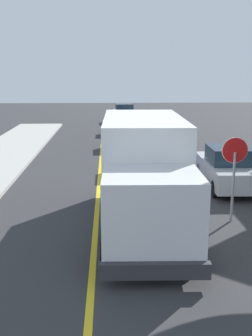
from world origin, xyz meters
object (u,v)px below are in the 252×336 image
at_px(parked_car_mid, 131,135).
at_px(parked_car_furthest, 124,113).
at_px(parked_car_near, 145,154).
at_px(stop_sign, 234,163).
at_px(box_truck, 144,168).
at_px(parked_van_across, 228,168).
at_px(parked_car_far, 127,123).

distance_m(parked_car_mid, parked_car_furthest, 13.06).
height_order(parked_car_near, stop_sign, stop_sign).
bearing_deg(parked_car_near, parked_car_mid, 92.90).
relative_size(box_truck, parked_van_across, 1.63).
height_order(parked_car_near, parked_car_furthest, same).
bearing_deg(parked_car_near, parked_van_across, -43.93).
bearing_deg(parked_van_across, stop_sign, -104.36).
bearing_deg(parked_car_mid, parked_car_far, 90.20).
bearing_deg(parked_van_across, parked_car_furthest, 98.45).
bearing_deg(parked_car_furthest, parked_car_mid, -90.37).
xyz_separation_m(box_truck, parked_car_mid, (0.36, 12.98, -0.97)).
relative_size(parked_car_furthest, stop_sign, 1.69).
bearing_deg(stop_sign, parked_van_across, 75.64).
bearing_deg(box_truck, parked_van_across, 46.51).
xyz_separation_m(box_truck, stop_sign, (2.75, 0.11, 0.09)).
relative_size(parked_car_furthest, parked_van_across, 1.01).
bearing_deg(parked_car_mid, stop_sign, -79.48).
xyz_separation_m(parked_car_far, stop_sign, (2.41, -18.72, 1.06)).
distance_m(parked_car_near, parked_car_mid, 6.11).
bearing_deg(parked_van_across, box_truck, -133.49).
distance_m(parked_car_furthest, parked_van_across, 22.35).
bearing_deg(parked_car_furthest, box_truck, -90.98).
relative_size(box_truck, parked_car_mid, 1.63).
relative_size(box_truck, stop_sign, 2.73).
bearing_deg(parked_car_near, parked_car_furthest, 90.67).
height_order(parked_car_near, parked_car_far, same).
distance_m(parked_car_near, parked_car_furthest, 19.16).
distance_m(parked_car_mid, parked_car_far, 5.85).
xyz_separation_m(parked_car_far, parked_van_across, (3.39, -14.90, 0.00)).
relative_size(parked_car_near, parked_car_far, 1.00).
bearing_deg(parked_car_near, parked_car_far, 91.58).
bearing_deg(parked_van_across, parked_car_near, 136.07).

